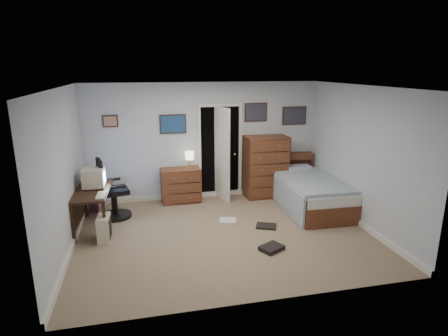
# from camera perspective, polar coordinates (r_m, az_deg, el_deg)

# --- Properties ---
(floor) EXTENTS (5.00, 4.00, 0.02)m
(floor) POSITION_cam_1_polar(r_m,az_deg,el_deg) (6.60, 0.03, -10.05)
(floor) COLOR gray
(floor) RESTS_ON ground
(computer_desk) EXTENTS (0.63, 1.27, 0.72)m
(computer_desk) POSITION_cam_1_polar(r_m,az_deg,el_deg) (7.01, -20.00, -4.50)
(computer_desk) COLOR #311E10
(computer_desk) RESTS_ON floor
(crt_monitor) EXTENTS (0.39, 0.36, 0.34)m
(crt_monitor) POSITION_cam_1_polar(r_m,az_deg,el_deg) (7.03, -19.24, -1.43)
(crt_monitor) COLOR beige
(crt_monitor) RESTS_ON computer_desk
(keyboard) EXTENTS (0.16, 0.39, 0.02)m
(keyboard) POSITION_cam_1_polar(r_m,az_deg,el_deg) (6.59, -18.20, -3.95)
(keyboard) COLOR beige
(keyboard) RESTS_ON computer_desk
(pc_tower) EXTENTS (0.21, 0.41, 0.43)m
(pc_tower) POSITION_cam_1_polar(r_m,az_deg,el_deg) (6.58, -17.79, -8.74)
(pc_tower) COLOR beige
(pc_tower) RESTS_ON floor
(office_chair) EXTENTS (0.68, 0.68, 1.17)m
(office_chair) POSITION_cam_1_polar(r_m,az_deg,el_deg) (7.40, -16.76, -4.02)
(office_chair) COLOR black
(office_chair) RESTS_ON floor
(media_stack) EXTENTS (0.18, 0.18, 0.89)m
(media_stack) POSITION_cam_1_polar(r_m,az_deg,el_deg) (7.84, -19.46, -3.25)
(media_stack) COLOR maroon
(media_stack) RESTS_ON floor
(low_dresser) EXTENTS (0.84, 0.45, 0.73)m
(low_dresser) POSITION_cam_1_polar(r_m,az_deg,el_deg) (8.02, -6.59, -2.63)
(low_dresser) COLOR brown
(low_dresser) RESTS_ON floor
(table_lamp) EXTENTS (0.19, 0.19, 0.36)m
(table_lamp) POSITION_cam_1_polar(r_m,az_deg,el_deg) (7.87, -5.28, 1.81)
(table_lamp) COLOR gold
(table_lamp) RESTS_ON low_dresser
(doorway) EXTENTS (0.96, 1.12, 2.05)m
(doorway) POSITION_cam_1_polar(r_m,az_deg,el_deg) (8.46, -1.06, 2.87)
(doorway) COLOR black
(doorway) RESTS_ON floor
(tall_dresser) EXTENTS (0.94, 0.58, 1.35)m
(tall_dresser) POSITION_cam_1_polar(r_m,az_deg,el_deg) (8.30, 6.34, 0.23)
(tall_dresser) COLOR brown
(tall_dresser) RESTS_ON floor
(headboard_bookcase) EXTENTS (1.03, 0.33, 0.92)m
(headboard_bookcase) POSITION_cam_1_polar(r_m,az_deg,el_deg) (8.66, 9.92, -0.57)
(headboard_bookcase) COLOR brown
(headboard_bookcase) RESTS_ON floor
(bed) EXTENTS (1.18, 2.14, 0.70)m
(bed) POSITION_cam_1_polar(r_m,az_deg,el_deg) (7.85, 12.91, -3.59)
(bed) COLOR brown
(bed) RESTS_ON floor
(wall_posters) EXTENTS (4.38, 0.04, 0.60)m
(wall_posters) POSITION_cam_1_polar(r_m,az_deg,el_deg) (8.10, 0.89, 7.67)
(wall_posters) COLOR #331E11
(wall_posters) RESTS_ON floor
(floor_clutter) EXTENTS (1.02, 1.60, 0.07)m
(floor_clutter) POSITION_cam_1_polar(r_m,az_deg,el_deg) (6.53, 5.12, -10.05)
(floor_clutter) COLOR black
(floor_clutter) RESTS_ON floor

